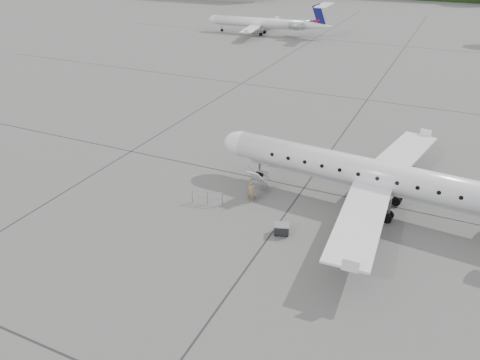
% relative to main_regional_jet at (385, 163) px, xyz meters
% --- Properties ---
extents(ground, '(320.00, 320.00, 0.00)m').
position_rel_main_regional_jet_xyz_m(ground, '(-1.53, -5.30, -3.55)').
color(ground, slate).
rests_on(ground, ground).
extents(main_regional_jet, '(29.23, 22.11, 7.11)m').
position_rel_main_regional_jet_xyz_m(main_regional_jet, '(0.00, 0.00, 0.00)').
color(main_regional_jet, silver).
rests_on(main_regional_jet, ground).
extents(airstair, '(1.03, 2.36, 2.23)m').
position_rel_main_regional_jet_xyz_m(airstair, '(-8.36, -1.53, -2.44)').
color(airstair, silver).
rests_on(airstair, ground).
extents(passenger, '(0.63, 0.48, 1.54)m').
position_rel_main_regional_jet_xyz_m(passenger, '(-8.46, -2.82, -2.78)').
color(passenger, '#8B6D4C').
rests_on(passenger, ground).
extents(safety_railing, '(2.17, 0.55, 1.00)m').
position_rel_main_regional_jet_xyz_m(safety_railing, '(-11.10, -4.46, -3.05)').
color(safety_railing, gray).
rests_on(safety_railing, ground).
extents(baggage_cart, '(1.10, 0.99, 0.79)m').
position_rel_main_regional_jet_xyz_m(baggage_cart, '(-5.00, -5.82, -3.16)').
color(baggage_cart, black).
rests_on(baggage_cart, ground).
extents(bg_regional_left, '(23.70, 17.51, 6.05)m').
position_rel_main_regional_jet_xyz_m(bg_regional_left, '(-32.61, 55.72, -0.53)').
color(bg_regional_left, silver).
rests_on(bg_regional_left, ground).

